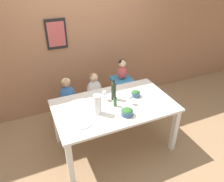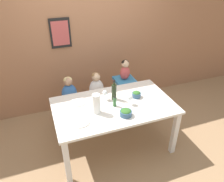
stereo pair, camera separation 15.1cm
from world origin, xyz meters
name	(u,v)px [view 1 (the left image)]	position (x,y,z in m)	size (l,w,h in m)	color
ground_plane	(114,144)	(0.00, 0.00, 0.00)	(14.00, 14.00, 0.00)	#9E7A56
wall_back	(83,37)	(0.00, 1.31, 1.35)	(10.00, 0.09, 2.70)	#9E6B4C
dining_table	(114,110)	(0.00, 0.00, 0.67)	(1.66, 0.98, 0.76)	white
chair_far_left	(69,107)	(-0.49, 0.72, 0.38)	(0.40, 0.41, 0.45)	silver
chair_far_center	(95,101)	(-0.04, 0.72, 0.38)	(0.40, 0.41, 0.45)	silver
chair_right_highchair	(122,86)	(0.48, 0.72, 0.56)	(0.34, 0.35, 0.71)	silver
person_child_left	(67,92)	(-0.49, 0.73, 0.68)	(0.25, 0.19, 0.47)	#3366B2
person_child_center	(94,86)	(-0.04, 0.73, 0.68)	(0.25, 0.19, 0.47)	silver
person_baby_right	(122,69)	(0.48, 0.73, 0.90)	(0.17, 0.13, 0.35)	#C64C4C
wine_bottle	(114,91)	(0.05, 0.14, 0.88)	(0.07, 0.07, 0.30)	#232D19
paper_towel_roll	(98,104)	(-0.27, -0.09, 0.90)	(0.10, 0.10, 0.27)	white
wine_glass_near	(130,97)	(0.21, -0.07, 0.87)	(0.07, 0.07, 0.15)	white
wine_glass_far	(105,93)	(-0.07, 0.17, 0.87)	(0.07, 0.07, 0.15)	white
salad_bowl_large	(127,112)	(0.06, -0.28, 0.81)	(0.16, 0.16, 0.09)	#335675
salad_bowl_small	(136,93)	(0.38, 0.07, 0.81)	(0.13, 0.13, 0.09)	#335675
dinner_plate_front_left	(83,123)	(-0.52, -0.22, 0.76)	(0.23, 0.23, 0.01)	silver
dinner_plate_back_left	(78,103)	(-0.45, 0.23, 0.76)	(0.23, 0.23, 0.01)	silver
condiment_bottle_hot_sauce	(115,101)	(0.00, -0.03, 0.83)	(0.05, 0.05, 0.16)	#336633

